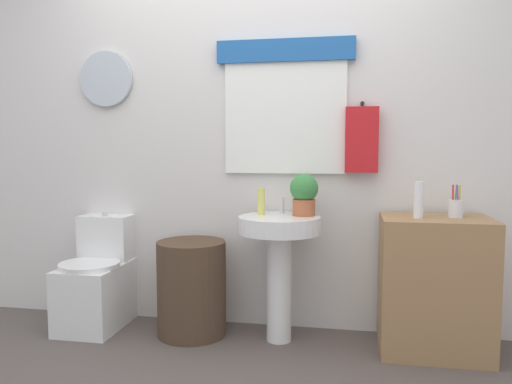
# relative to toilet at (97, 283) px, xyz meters

# --- Properties ---
(back_wall) EXTENTS (4.40, 0.18, 2.60)m
(back_wall) POSITION_rel_toilet_xyz_m (1.00, 0.27, 1.02)
(back_wall) COLOR silver
(back_wall) RESTS_ON ground_plane
(toilet) EXTENTS (0.38, 0.51, 0.73)m
(toilet) POSITION_rel_toilet_xyz_m (0.00, 0.00, 0.00)
(toilet) COLOR white
(toilet) RESTS_ON ground_plane
(laundry_hamper) EXTENTS (0.43, 0.43, 0.59)m
(laundry_hamper) POSITION_rel_toilet_xyz_m (0.66, -0.03, 0.01)
(laundry_hamper) COLOR #4C3828
(laundry_hamper) RESTS_ON ground_plane
(pedestal_sink) EXTENTS (0.49, 0.49, 0.76)m
(pedestal_sink) POSITION_rel_toilet_xyz_m (1.21, -0.03, 0.28)
(pedestal_sink) COLOR white
(pedestal_sink) RESTS_ON ground_plane
(faucet) EXTENTS (0.03, 0.03, 0.10)m
(faucet) POSITION_rel_toilet_xyz_m (1.21, 0.09, 0.53)
(faucet) COLOR silver
(faucet) RESTS_ON pedestal_sink
(wooden_cabinet) EXTENTS (0.60, 0.44, 0.78)m
(wooden_cabinet) POSITION_rel_toilet_xyz_m (2.10, -0.03, 0.11)
(wooden_cabinet) COLOR #9E754C
(wooden_cabinet) RESTS_ON ground_plane
(soap_bottle) EXTENTS (0.05, 0.05, 0.16)m
(soap_bottle) POSITION_rel_toilet_xyz_m (1.09, 0.02, 0.56)
(soap_bottle) COLOR #DBD166
(soap_bottle) RESTS_ON pedestal_sink
(potted_plant) EXTENTS (0.17, 0.17, 0.25)m
(potted_plant) POSITION_rel_toilet_xyz_m (1.35, 0.03, 0.61)
(potted_plant) COLOR #AD5B38
(potted_plant) RESTS_ON pedestal_sink
(lotion_bottle) EXTENTS (0.05, 0.05, 0.20)m
(lotion_bottle) POSITION_rel_toilet_xyz_m (2.00, -0.07, 0.60)
(lotion_bottle) COLOR white
(lotion_bottle) RESTS_ON wooden_cabinet
(toothbrush_cup) EXTENTS (0.08, 0.08, 0.19)m
(toothbrush_cup) POSITION_rel_toilet_xyz_m (2.21, -0.01, 0.55)
(toothbrush_cup) COLOR silver
(toothbrush_cup) RESTS_ON wooden_cabinet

